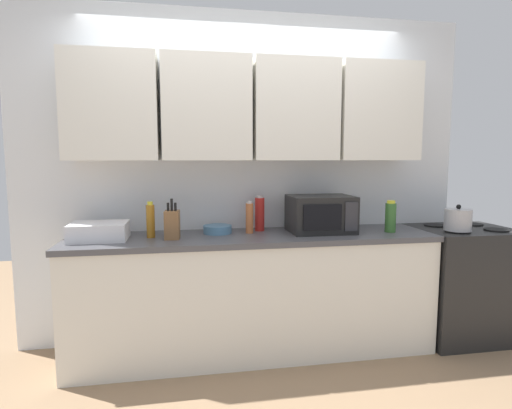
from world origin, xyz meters
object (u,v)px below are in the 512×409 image
(stove_range, at_px, (462,282))
(bottle_red_sauce, at_px, (260,214))
(kettle, at_px, (458,220))
(bottle_green_oil, at_px, (391,217))
(bowl_ceramic_small, at_px, (218,229))
(bottle_amber_vinegar, at_px, (151,221))
(dish_rack, at_px, (99,231))
(microwave, at_px, (321,214))
(bottle_spice_jar, at_px, (249,218))
(knife_block, at_px, (172,224))

(stove_range, height_order, bottle_red_sauce, bottle_red_sauce)
(kettle, height_order, bottle_green_oil, bottle_green_oil)
(bowl_ceramic_small, bearing_deg, bottle_amber_vinegar, -169.87)
(dish_rack, height_order, bowl_ceramic_small, dish_rack)
(microwave, bearing_deg, stove_range, -2.33)
(stove_range, bearing_deg, bottle_spice_jar, 177.01)
(bottle_amber_vinegar, bearing_deg, dish_rack, -176.14)
(stove_range, bearing_deg, bowl_ceramic_small, 176.27)
(dish_rack, distance_m, bottle_green_oil, 2.15)
(stove_range, xyz_separation_m, dish_rack, (-2.82, 0.02, 0.51))
(dish_rack, xyz_separation_m, bottle_red_sauce, (1.16, 0.16, 0.07))
(stove_range, distance_m, microwave, 1.34)
(stove_range, bearing_deg, dish_rack, 179.59)
(bottle_amber_vinegar, relative_size, bottle_red_sauce, 0.94)
(bottle_amber_vinegar, bearing_deg, stove_range, -1.00)
(kettle, height_order, bottle_red_sauce, bottle_red_sauce)
(kettle, height_order, bottle_amber_vinegar, bottle_amber_vinegar)
(bowl_ceramic_small, bearing_deg, bottle_spice_jar, -9.06)
(microwave, bearing_deg, knife_block, -175.80)
(kettle, bearing_deg, knife_block, 177.16)
(knife_block, bearing_deg, dish_rack, 173.94)
(bottle_red_sauce, height_order, bottle_green_oil, bottle_red_sauce)
(dish_rack, relative_size, bottle_red_sauce, 1.38)
(bottle_amber_vinegar, distance_m, bottle_red_sauce, 0.83)
(dish_rack, distance_m, knife_block, 0.50)
(microwave, height_order, bottle_amber_vinegar, microwave)
(stove_range, height_order, microwave, microwave)
(knife_block, bearing_deg, bowl_ceramic_small, 26.19)
(bottle_spice_jar, bearing_deg, kettle, -8.32)
(kettle, xyz_separation_m, bottle_red_sauce, (-1.49, 0.32, 0.04))
(bottle_red_sauce, relative_size, bottle_green_oil, 1.13)
(microwave, bearing_deg, bottle_green_oil, -10.37)
(stove_range, height_order, knife_block, knife_block)
(dish_rack, distance_m, bottle_red_sauce, 1.18)
(kettle, xyz_separation_m, microwave, (-1.04, 0.19, 0.04))
(microwave, bearing_deg, bowl_ceramic_small, 174.13)
(kettle, relative_size, knife_block, 0.71)
(dish_rack, height_order, bottle_amber_vinegar, bottle_amber_vinegar)
(bottle_spice_jar, bearing_deg, bottle_green_oil, -7.38)
(bottle_spice_jar, distance_m, bottle_green_oil, 1.08)
(knife_block, distance_m, bottle_spice_jar, 0.58)
(knife_block, xyz_separation_m, bottle_red_sauce, (0.67, 0.21, 0.03))
(kettle, height_order, dish_rack, kettle)
(bottle_spice_jar, height_order, bottle_amber_vinegar, bottle_amber_vinegar)
(bottle_amber_vinegar, height_order, bottle_green_oil, bottle_amber_vinegar)
(microwave, xyz_separation_m, bottle_spice_jar, (-0.55, 0.04, -0.02))
(bottle_green_oil, bearing_deg, bottle_amber_vinegar, 177.10)
(dish_rack, bearing_deg, knife_block, -6.06)
(kettle, relative_size, bottle_green_oil, 0.83)
(bottle_green_oil, bearing_deg, stove_range, 4.01)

